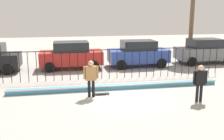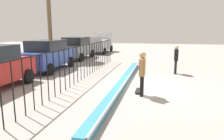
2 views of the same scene
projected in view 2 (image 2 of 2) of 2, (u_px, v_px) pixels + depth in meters
ground_plane at (147, 86)px, 9.73m from camera, size 60.00×60.00×0.00m
bowl_coping_ledge at (123, 83)px, 9.95m from camera, size 11.00×0.40×0.27m
perimeter_fence at (77, 60)px, 10.26m from camera, size 14.04×0.04×1.77m
skateboarder at (142, 69)px, 8.18m from camera, size 0.71×0.26×1.75m
skateboard at (138, 90)px, 8.88m from camera, size 0.80×0.20×0.07m
camera_operator at (176, 57)px, 12.32m from camera, size 0.68×0.25×1.67m
parked_car_blue at (47, 55)px, 13.52m from camera, size 4.30×2.12×1.90m
parked_car_gray at (76, 48)px, 18.69m from camera, size 4.30×2.12×1.90m
pickup_truck at (100, 43)px, 23.91m from camera, size 4.70×2.12×2.24m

